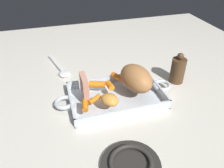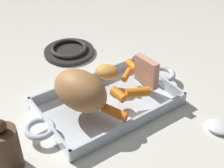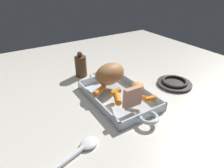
{
  "view_description": "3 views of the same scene",
  "coord_description": "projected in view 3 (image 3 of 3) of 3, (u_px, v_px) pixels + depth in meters",
  "views": [
    {
      "loc": [
        0.19,
        0.6,
        0.5
      ],
      "look_at": [
        0.01,
        -0.02,
        0.05
      ],
      "focal_mm": 35.05,
      "sensor_mm": 36.0,
      "label": 1
    },
    {
      "loc": [
        -0.35,
        -0.51,
        0.53
      ],
      "look_at": [
        0.01,
        -0.01,
        0.07
      ],
      "focal_mm": 51.87,
      "sensor_mm": 36.0,
      "label": 2
    },
    {
      "loc": [
        0.54,
        -0.37,
        0.44
      ],
      "look_at": [
        -0.02,
        -0.01,
        0.06
      ],
      "focal_mm": 30.63,
      "sensor_mm": 36.0,
      "label": 3
    }
  ],
  "objects": [
    {
      "name": "roasting_dish",
      "position": [
        118.0,
        96.0,
        0.78
      ],
      "size": [
        0.43,
        0.21,
        0.03
      ],
      "color": "silver",
      "rests_on": "ground_plane"
    },
    {
      "name": "baby_carrot_center_right",
      "position": [
        117.0,
        98.0,
        0.7
      ],
      "size": [
        0.06,
        0.05,
        0.03
      ],
      "primitive_type": "cylinder",
      "rotation": [
        1.52,
        0.0,
        4.29
      ],
      "color": "orange",
      "rests_on": "roasting_dish"
    },
    {
      "name": "baby_carrot_northwest",
      "position": [
        150.0,
        99.0,
        0.7
      ],
      "size": [
        0.03,
        0.05,
        0.02
      ],
      "primitive_type": "cylinder",
      "rotation": [
        1.61,
        0.0,
        2.99
      ],
      "color": "orange",
      "rests_on": "roasting_dish"
    },
    {
      "name": "potato_whole",
      "position": [
        137.0,
        87.0,
        0.76
      ],
      "size": [
        0.08,
        0.08,
        0.04
      ],
      "primitive_type": "ellipsoid",
      "rotation": [
        0.0,
        0.0,
        5.31
      ],
      "color": "gold",
      "rests_on": "roasting_dish"
    },
    {
      "name": "ground_plane",
      "position": [
        118.0,
        98.0,
        0.78
      ],
      "size": [
        1.67,
        1.67,
        0.0
      ],
      "primitive_type": "plane",
      "color": "silver"
    },
    {
      "name": "baby_carrot_southeast",
      "position": [
        139.0,
        96.0,
        0.72
      ],
      "size": [
        0.05,
        0.04,
        0.02
      ],
      "primitive_type": "cylinder",
      "rotation": [
        1.57,
        0.0,
        5.32
      ],
      "color": "orange",
      "rests_on": "roasting_dish"
    },
    {
      "name": "roast_slice_thick",
      "position": [
        133.0,
        97.0,
        0.66
      ],
      "size": [
        0.02,
        0.08,
        0.08
      ],
      "primitive_type": "cube",
      "rotation": [
        -0.04,
        0.0,
        0.02
      ],
      "color": "tan",
      "rests_on": "roasting_dish"
    },
    {
      "name": "pork_roast",
      "position": [
        110.0,
        74.0,
        0.8
      ],
      "size": [
        0.12,
        0.16,
        0.09
      ],
      "primitive_type": "ellipsoid",
      "rotation": [
        0.0,
        0.0,
        1.79
      ],
      "color": "#AC7241",
      "rests_on": "roasting_dish"
    },
    {
      "name": "baby_carrot_center_left",
      "position": [
        100.0,
        90.0,
        0.75
      ],
      "size": [
        0.04,
        0.07,
        0.02
      ],
      "primitive_type": "cylinder",
      "rotation": [
        1.52,
        0.0,
        3.56
      ],
      "color": "orange",
      "rests_on": "roasting_dish"
    },
    {
      "name": "stove_burner_rear",
      "position": [
        174.0,
        83.0,
        0.88
      ],
      "size": [
        0.16,
        0.16,
        0.02
      ],
      "color": "#282623",
      "rests_on": "ground_plane"
    },
    {
      "name": "pepper_mill",
      "position": [
        81.0,
        66.0,
        0.94
      ],
      "size": [
        0.06,
        0.06,
        0.13
      ],
      "color": "#4C331E",
      "rests_on": "ground_plane"
    },
    {
      "name": "baby_carrot_short",
      "position": [
        116.0,
        92.0,
        0.74
      ],
      "size": [
        0.03,
        0.04,
        0.03
      ],
      "primitive_type": "cylinder",
      "rotation": [
        1.66,
        0.0,
        0.07
      ],
      "color": "orange",
      "rests_on": "roasting_dish"
    },
    {
      "name": "serving_spoon",
      "position": [
        76.0,
        152.0,
        0.53
      ],
      "size": [
        0.09,
        0.22,
        0.02
      ],
      "rotation": [
        0.0,
        0.0,
        1.84
      ],
      "color": "white",
      "rests_on": "ground_plane"
    }
  ]
}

